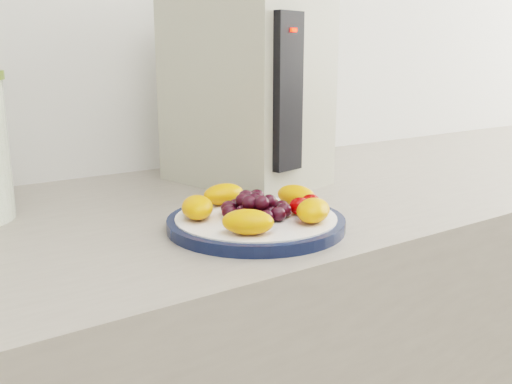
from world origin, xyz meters
TOP-DOWN VIEW (x-y plane):
  - plate_rim at (0.06, 1.05)m, footprint 0.24×0.24m
  - plate_face at (0.06, 1.05)m, footprint 0.21×0.21m
  - appliance_body at (0.21, 1.30)m, footprint 0.24×0.29m
  - appliance_panel at (0.19, 1.16)m, footprint 0.06×0.03m
  - appliance_led at (0.19, 1.15)m, footprint 0.01×0.01m
  - fruit_plate at (0.06, 1.05)m, footprint 0.20×0.20m

SIDE VIEW (x-z plane):
  - plate_rim at x=0.06m, z-range 0.90..0.91m
  - plate_face at x=0.06m, z-range 0.90..0.92m
  - fruit_plate at x=0.06m, z-range 0.91..0.95m
  - appliance_body at x=0.21m, z-range 0.90..1.23m
  - appliance_panel at x=0.19m, z-range 0.95..1.19m
  - appliance_led at x=0.19m, z-range 1.16..1.16m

